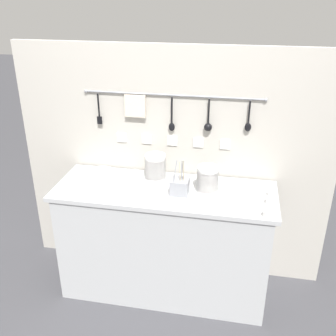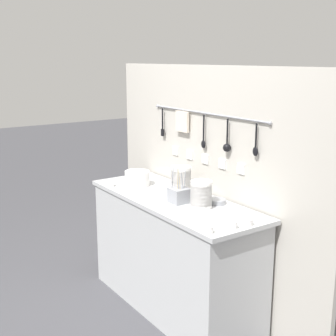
{
  "view_description": "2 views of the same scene",
  "coord_description": "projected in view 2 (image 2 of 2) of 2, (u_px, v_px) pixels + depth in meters",
  "views": [
    {
      "loc": [
        0.47,
        -2.32,
        2.11
      ],
      "look_at": [
        0.02,
        0.01,
        1.01
      ],
      "focal_mm": 42.0,
      "sensor_mm": 36.0,
      "label": 1
    },
    {
      "loc": [
        2.6,
        -1.83,
        1.82
      ],
      "look_at": [
        -0.03,
        -0.03,
        1.07
      ],
      "focal_mm": 50.0,
      "sensor_mm": 36.0,
      "label": 2
    }
  ],
  "objects": [
    {
      "name": "bowl_stack_wide_centre",
      "position": [
        201.0,
        194.0,
        3.08
      ],
      "size": [
        0.14,
        0.14,
        0.18
      ],
      "color": "white",
      "rests_on": "counter"
    },
    {
      "name": "cup_back_left",
      "position": [
        124.0,
        180.0,
        3.74
      ],
      "size": [
        0.05,
        0.05,
        0.04
      ],
      "color": "white",
      "rests_on": "counter"
    },
    {
      "name": "bowl_stack_nested_right",
      "position": [
        181.0,
        179.0,
        3.44
      ],
      "size": [
        0.15,
        0.15,
        0.19
      ],
      "color": "white",
      "rests_on": "counter"
    },
    {
      "name": "steel_mixing_bowl",
      "position": [
        217.0,
        201.0,
        3.18
      ],
      "size": [
        0.12,
        0.12,
        0.03
      ],
      "color": "#93969E",
      "rests_on": "counter"
    },
    {
      "name": "ground_plane",
      "position": [
        173.0,
        306.0,
        3.51
      ],
      "size": [
        20.0,
        20.0,
        0.0
      ],
      "primitive_type": "plane",
      "color": "#424247"
    },
    {
      "name": "cutlery_caddy",
      "position": [
        179.0,
        195.0,
        3.2
      ],
      "size": [
        0.12,
        0.12,
        0.25
      ],
      "color": "#93969E",
      "rests_on": "counter"
    },
    {
      "name": "plate_stack",
      "position": [
        137.0,
        178.0,
        3.63
      ],
      "size": [
        0.19,
        0.19,
        0.11
      ],
      "color": "white",
      "rests_on": "counter"
    },
    {
      "name": "cup_edge_far",
      "position": [
        249.0,
        222.0,
        2.77
      ],
      "size": [
        0.05,
        0.05,
        0.04
      ],
      "color": "white",
      "rests_on": "counter"
    },
    {
      "name": "counter",
      "position": [
        173.0,
        253.0,
        3.42
      ],
      "size": [
        1.51,
        0.54,
        0.85
      ],
      "color": "#B7BABC",
      "rests_on": "ground"
    },
    {
      "name": "cup_centre",
      "position": [
        209.0,
        230.0,
        2.65
      ],
      "size": [
        0.05,
        0.05,
        0.04
      ],
      "color": "white",
      "rests_on": "counter"
    },
    {
      "name": "cup_back_right",
      "position": [
        233.0,
        225.0,
        2.72
      ],
      "size": [
        0.05,
        0.05,
        0.04
      ],
      "color": "white",
      "rests_on": "counter"
    },
    {
      "name": "cup_mid_row",
      "position": [
        173.0,
        184.0,
        3.61
      ],
      "size": [
        0.05,
        0.05,
        0.04
      ],
      "color": "white",
      "rests_on": "counter"
    },
    {
      "name": "cup_by_caddy",
      "position": [
        111.0,
        184.0,
        3.61
      ],
      "size": [
        0.05,
        0.05,
        0.04
      ],
      "color": "white",
      "rests_on": "counter"
    },
    {
      "name": "back_wall",
      "position": [
        207.0,
        186.0,
        3.48
      ],
      "size": [
        2.31,
        0.09,
        1.77
      ],
      "color": "#BCB7AD",
      "rests_on": "ground"
    }
  ]
}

